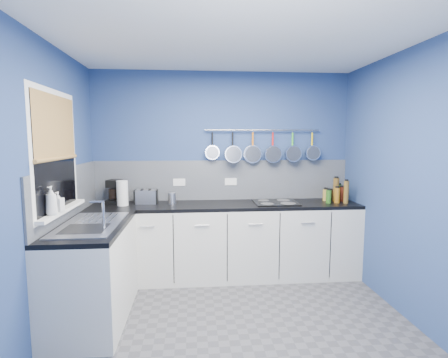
{
  "coord_description": "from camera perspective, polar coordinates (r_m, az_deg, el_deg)",
  "views": [
    {
      "loc": [
        -0.37,
        -2.86,
        1.67
      ],
      "look_at": [
        -0.05,
        0.75,
        1.25
      ],
      "focal_mm": 27.8,
      "sensor_mm": 36.0,
      "label": 1
    }
  ],
  "objects": [
    {
      "name": "condiment_7",
      "position": [
        4.41,
        18.08,
        -2.56
      ],
      "size": [
        0.07,
        0.07,
        0.18
      ],
      "primitive_type": "cylinder",
      "color": "#8C5914",
      "rests_on": "worktop_back"
    },
    {
      "name": "pan_3",
      "position": [
        4.42,
        8.02,
        5.32
      ],
      "size": [
        0.22,
        0.08,
        0.41
      ],
      "primitive_type": null,
      "color": "silver",
      "rests_on": "pot_rail"
    },
    {
      "name": "toaster",
      "position": [
        4.26,
        -12.69,
        -2.86
      ],
      "size": [
        0.27,
        0.17,
        0.16
      ],
      "primitive_type": "cube",
      "rotation": [
        0.0,
        0.0,
        -0.08
      ],
      "color": "silver",
      "rests_on": "worktop_back"
    },
    {
      "name": "condiment_6",
      "position": [
        4.41,
        19.44,
        -2.05
      ],
      "size": [
        0.06,
        0.06,
        0.27
      ],
      "primitive_type": "cylinder",
      "color": "brown",
      "rests_on": "worktop_back"
    },
    {
      "name": "paper_towel",
      "position": [
        4.19,
        -16.37,
        -2.25
      ],
      "size": [
        0.15,
        0.15,
        0.29
      ],
      "primitive_type": "cylinder",
      "rotation": [
        0.0,
        0.0,
        -0.16
      ],
      "color": "white",
      "rests_on": "worktop_back"
    },
    {
      "name": "pot_rail",
      "position": [
        4.4,
        6.41,
        8.0
      ],
      "size": [
        1.45,
        0.02,
        0.02
      ],
      "primitive_type": "cylinder",
      "rotation": [
        0.0,
        1.57,
        0.0
      ],
      "color": "silver",
      "rests_on": "wall_back"
    },
    {
      "name": "backsplash_back",
      "position": [
        4.4,
        -0.2,
        -0.18
      ],
      "size": [
        3.2,
        0.02,
        0.5
      ],
      "primitive_type": "cube",
      "color": "slate",
      "rests_on": "wall_back"
    },
    {
      "name": "bamboo_blind",
      "position": [
        3.38,
        -25.94,
        7.72
      ],
      "size": [
        0.01,
        0.9,
        0.55
      ],
      "primitive_type": "cube",
      "color": "tan",
      "rests_on": "wall_left"
    },
    {
      "name": "soap_bottle_b",
      "position": [
        3.3,
        -25.63,
        -3.38
      ],
      "size": [
        0.09,
        0.09,
        0.17
      ],
      "primitive_type": "imported",
      "rotation": [
        0.0,
        0.0,
        -0.14
      ],
      "color": "white",
      "rests_on": "window_sill"
    },
    {
      "name": "backsplash_left",
      "position": [
        3.71,
        -24.19,
        -2.04
      ],
      "size": [
        0.02,
        1.8,
        0.5
      ],
      "primitive_type": "cube",
      "color": "slate",
      "rests_on": "wall_left"
    },
    {
      "name": "hob",
      "position": [
        4.25,
        8.46,
        -3.84
      ],
      "size": [
        0.52,
        0.46,
        0.01
      ],
      "primitive_type": "cube",
      "color": "black",
      "rests_on": "worktop_back"
    },
    {
      "name": "sink_unit",
      "position": [
        3.39,
        -21.02,
        -6.92
      ],
      "size": [
        0.5,
        0.95,
        0.01
      ],
      "primitive_type": "cube",
      "color": "silver",
      "rests_on": "worktop_left"
    },
    {
      "name": "wall_back",
      "position": [
        4.41,
        -0.22,
        1.14
      ],
      "size": [
        3.2,
        0.02,
        2.5
      ],
      "primitive_type": "cube",
      "color": "navy",
      "rests_on": "ground"
    },
    {
      "name": "condiment_1",
      "position": [
        4.57,
        17.29,
        -2.58
      ],
      "size": [
        0.07,
        0.07,
        0.13
      ],
      "primitive_type": "cylinder",
      "color": "black",
      "rests_on": "worktop_back"
    },
    {
      "name": "wall_right",
      "position": [
        3.51,
        29.37,
        -1.13
      ],
      "size": [
        0.02,
        3.0,
        2.5
      ],
      "primitive_type": "cube",
      "color": "navy",
      "rests_on": "ground"
    },
    {
      "name": "window_glass",
      "position": [
        3.39,
        -25.88,
        3.91
      ],
      "size": [
        0.01,
        0.9,
        1.0
      ],
      "primitive_type": "cube",
      "color": "black",
      "rests_on": "wall_left"
    },
    {
      "name": "condiment_0",
      "position": [
        4.62,
        18.41,
        -2.08
      ],
      "size": [
        0.06,
        0.06,
        0.2
      ],
      "primitive_type": "cylinder",
      "color": "#3F721E",
      "rests_on": "worktop_back"
    },
    {
      "name": "wall_front",
      "position": [
        1.47,
        9.92,
        -10.2
      ],
      "size": [
        3.2,
        0.02,
        2.5
      ],
      "primitive_type": "cube",
      "color": "navy",
      "rests_on": "ground"
    },
    {
      "name": "pan_1",
      "position": [
        4.33,
        1.43,
        5.39
      ],
      "size": [
        0.21,
        0.13,
        0.4
      ],
      "primitive_type": null,
      "color": "silver",
      "rests_on": "pot_rail"
    },
    {
      "name": "pan_4",
      "position": [
        4.48,
        11.2,
        5.35
      ],
      "size": [
        0.21,
        0.1,
        0.4
      ],
      "primitive_type": null,
      "color": "silver",
      "rests_on": "pot_rail"
    },
    {
      "name": "condiment_3",
      "position": [
        4.54,
        18.77,
        -2.38
      ],
      "size": [
        0.06,
        0.06,
        0.18
      ],
      "primitive_type": "cylinder",
      "color": "#4C190C",
      "rests_on": "worktop_back"
    },
    {
      "name": "pan_2",
      "position": [
        4.37,
        4.76,
        5.33
      ],
      "size": [
        0.22,
        0.05,
        0.41
      ],
      "primitive_type": null,
      "color": "silver",
      "rests_on": "pot_rail"
    },
    {
      "name": "condiment_2",
      "position": [
        4.54,
        16.37,
        -2.52
      ],
      "size": [
        0.07,
        0.07,
        0.14
      ],
      "primitive_type": "cylinder",
      "color": "olive",
      "rests_on": "worktop_back"
    },
    {
      "name": "floor",
      "position": [
        3.34,
        2.17,
        -23.59
      ],
      "size": [
        3.2,
        3.0,
        0.02
      ],
      "primitive_type": "cube",
      "color": "#47474C",
      "rests_on": "ground"
    },
    {
      "name": "soap_bottle_a",
      "position": [
        3.16,
        -26.54,
        -3.21
      ],
      "size": [
        0.1,
        0.1,
        0.24
      ],
      "primitive_type": "imported",
      "rotation": [
        0.0,
        0.0,
        -0.09
      ],
      "color": "white",
      "rests_on": "window_sill"
    },
    {
      "name": "pan_0",
      "position": [
        4.31,
        -1.94,
        5.64
      ],
      "size": [
        0.18,
        0.05,
        0.37
      ],
      "primitive_type": null,
      "color": "silver",
      "rests_on": "pot_rail"
    },
    {
      "name": "wall_left",
      "position": [
        3.15,
        -28.21,
        -1.86
      ],
      "size": [
        0.02,
        3.0,
        2.5
      ],
      "primitive_type": "cube",
      "color": "navy",
      "rests_on": "ground"
    },
    {
      "name": "pan_5",
      "position": [
        4.56,
        14.28,
        5.41
      ],
      "size": [
        0.19,
        0.09,
        0.38
      ],
      "primitive_type": null,
      "color": "silver",
      "rests_on": "pot_rail"
    },
    {
      "name": "worktop_left",
      "position": [
        3.39,
        -21.0,
        -7.32
      ],
      "size": [
        0.6,
        1.2,
        0.04
      ],
      "primitive_type": "cube",
      "color": "black",
      "rests_on": "cabinet_run_left"
    },
    {
      "name": "cabinet_run_left",
      "position": [
        3.52,
        -20.69,
        -14.44
      ],
      "size": [
        0.6,
        1.2,
        0.86
      ],
      "primitive_type": "cube",
      "color": "silver",
      "rests_on": "ground"
    },
    {
      "name": "window_frame",
      "position": [
        3.39,
        -25.96,
        3.9
      ],
      "size": [
        0.01,
        1.0,
        1.1
      ],
      "primitive_type": "cube",
      "color": "white",
      "rests_on": "wall_left"
    },
    {
      "name": "cabinet_run_back",
      "position": [
        4.27,
        0.14,
        -10.29
      ],
      "size": [
        3.2,
        0.6,
        0.86
      ],
      "primitive_type": "cube",
      "color": "silver",
      "rests_on": "ground"
    },
    {
      "name": "ceiling",
      "position": [
        3.01,
        2.39,
        22.81
      ],
      "size": [
        3.2,
        3.0,
        0.02
      ],
      "primitive_type": "cube",
      "color": "white",
      "rests_on": "ground"
    },
    {
      "name": "condiment_5",
      "position": [
        4.48,
        16.78,
        -2.87
      ],
      "size": [
        0.06,
        0.06,
        0.11
      ],
      "primitive_type": "cylinder",
      "color": "black",
      "rests_on": "worktop_back"
    },
    {
      "name": "socket_right",
      "position": [
        4.4,
        1.12,
        -0.45
      ],
      "size": [
        0.15,
        0.01,
        0.09
      ],
      "primitive_type": "cube",
      "color": "white",
      "rests_on": "backsplash_back"
    },
    {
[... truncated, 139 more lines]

